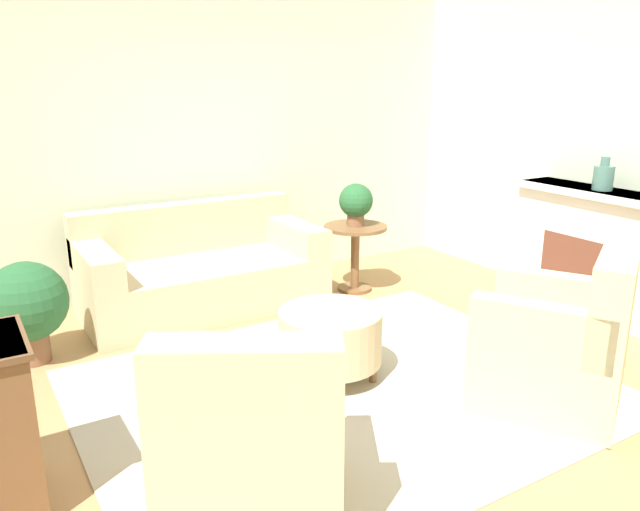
# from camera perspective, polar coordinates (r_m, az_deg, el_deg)

# --- Properties ---
(ground_plane) EXTENTS (16.00, 16.00, 0.00)m
(ground_plane) POSITION_cam_1_polar(r_m,az_deg,el_deg) (4.10, 2.25, -12.29)
(ground_plane) COLOR #AD7F51
(wall_back) EXTENTS (8.98, 0.12, 2.80)m
(wall_back) POSITION_cam_1_polar(r_m,az_deg,el_deg) (5.92, -11.54, 10.46)
(wall_back) COLOR beige
(wall_back) RESTS_ON ground_plane
(wall_right) EXTENTS (0.12, 9.56, 2.80)m
(wall_right) POSITION_cam_1_polar(r_m,az_deg,el_deg) (5.72, 27.21, 8.85)
(wall_right) COLOR beige
(wall_right) RESTS_ON ground_plane
(rug) EXTENTS (3.20, 2.56, 0.01)m
(rug) POSITION_cam_1_polar(r_m,az_deg,el_deg) (4.10, 2.25, -12.23)
(rug) COLOR #B2A893
(rug) RESTS_ON ground_plane
(couch) EXTENTS (1.99, 0.98, 0.87)m
(couch) POSITION_cam_1_polar(r_m,az_deg,el_deg) (5.46, -10.83, -1.58)
(couch) COLOR #C6B289
(couch) RESTS_ON ground_plane
(armchair_left) EXTENTS (1.07, 1.09, 0.99)m
(armchair_left) POSITION_cam_1_polar(r_m,az_deg,el_deg) (2.87, -6.20, -17.13)
(armchair_left) COLOR beige
(armchair_left) RESTS_ON rug
(armchair_right) EXTENTS (1.07, 1.09, 0.99)m
(armchair_right) POSITION_cam_1_polar(r_m,az_deg,el_deg) (4.05, 21.14, -7.84)
(armchair_right) COLOR beige
(armchair_right) RESTS_ON rug
(ottoman_table) EXTENTS (0.68, 0.68, 0.47)m
(ottoman_table) POSITION_cam_1_polar(r_m,az_deg,el_deg) (4.13, 0.94, -7.39)
(ottoman_table) COLOR #C6B289
(ottoman_table) RESTS_ON rug
(side_table) EXTENTS (0.58, 0.58, 0.62)m
(side_table) POSITION_cam_1_polar(r_m,az_deg,el_deg) (5.80, 3.24, 0.90)
(side_table) COLOR brown
(side_table) RESTS_ON ground_plane
(fireplace) EXTENTS (0.44, 1.52, 1.05)m
(fireplace) POSITION_cam_1_polar(r_m,az_deg,el_deg) (5.73, 23.88, 0.58)
(fireplace) COLOR silver
(fireplace) RESTS_ON ground_plane
(vase_mantel_near) EXTENTS (0.16, 0.16, 0.27)m
(vase_mantel_near) POSITION_cam_1_polar(r_m,az_deg,el_deg) (5.60, 24.49, 6.56)
(vase_mantel_near) COLOR #477066
(vase_mantel_near) RESTS_ON fireplace
(potted_plant_on_side_table) EXTENTS (0.31, 0.31, 0.39)m
(potted_plant_on_side_table) POSITION_cam_1_polar(r_m,az_deg,el_deg) (5.70, 3.31, 4.90)
(potted_plant_on_side_table) COLOR brown
(potted_plant_on_side_table) RESTS_ON side_table
(potted_plant_floor) EXTENTS (0.56, 0.56, 0.73)m
(potted_plant_floor) POSITION_cam_1_polar(r_m,az_deg,el_deg) (4.77, -25.24, -4.09)
(potted_plant_floor) COLOR brown
(potted_plant_floor) RESTS_ON ground_plane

